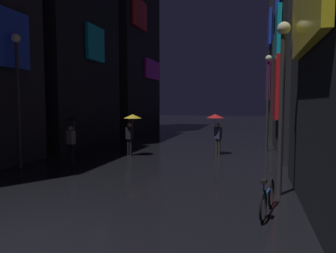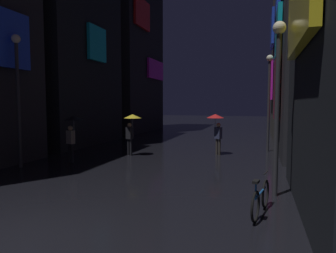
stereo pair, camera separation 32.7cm
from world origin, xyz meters
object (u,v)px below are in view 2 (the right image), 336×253
pedestrian_midstreet_left_red (216,123)px  bicycle_parked_at_storefront (261,199)px  streetlamp_right_far (269,91)px  streetlamp_left_near (18,85)px  pedestrian_midstreet_centre_black (73,126)px  pedestrian_foreground_right_yellow (132,123)px  streetlamp_right_near (278,87)px

pedestrian_midstreet_left_red → bicycle_parked_at_storefront: (2.20, -8.09, -1.28)m
streetlamp_right_far → streetlamp_left_near: (-10.00, -7.39, 0.09)m
pedestrian_midstreet_centre_black → pedestrian_foreground_right_yellow: same height
pedestrian_midstreet_left_red → pedestrian_foreground_right_yellow: 4.36m
bicycle_parked_at_storefront → streetlamp_right_near: streetlamp_right_near is taller
pedestrian_midstreet_left_red → streetlamp_right_near: streetlamp_right_near is taller
pedestrian_midstreet_centre_black → pedestrian_foreground_right_yellow: bearing=53.9°
pedestrian_midstreet_centre_black → streetlamp_right_near: 8.97m
bicycle_parked_at_storefront → streetlamp_left_near: streetlamp_left_near is taller
pedestrian_midstreet_centre_black → streetlamp_left_near: 2.77m
bicycle_parked_at_storefront → streetlamp_right_far: 10.46m
streetlamp_right_near → streetlamp_left_near: 10.05m
pedestrian_foreground_right_yellow → streetlamp_right_near: size_ratio=0.43×
pedestrian_midstreet_centre_black → bicycle_parked_at_storefront: bearing=-27.3°
bicycle_parked_at_storefront → streetlamp_right_near: size_ratio=0.36×
streetlamp_left_near → pedestrian_midstreet_centre_black: bearing=45.1°
streetlamp_right_near → streetlamp_left_near: streetlamp_left_near is taller
pedestrian_midstreet_centre_black → streetlamp_left_near: (-1.52, -1.52, 1.75)m
pedestrian_midstreet_left_red → streetlamp_right_far: bearing=36.7°
pedestrian_foreground_right_yellow → bicycle_parked_at_storefront: 9.22m
pedestrian_midstreet_centre_black → streetlamp_right_near: size_ratio=0.43×
pedestrian_midstreet_centre_black → pedestrian_midstreet_left_red: bearing=33.7°
pedestrian_midstreet_centre_black → streetlamp_right_far: bearing=34.7°
streetlamp_right_far → pedestrian_midstreet_centre_black: bearing=-145.3°
pedestrian_midstreet_centre_black → pedestrian_foreground_right_yellow: size_ratio=1.00×
pedestrian_foreground_right_yellow → streetlamp_right_far: 7.70m
streetlamp_right_far → streetlamp_left_near: streetlamp_left_near is taller
pedestrian_midstreet_centre_black → streetlamp_left_near: streetlamp_left_near is taller
pedestrian_midstreet_left_red → bicycle_parked_at_storefront: 8.48m
pedestrian_midstreet_left_red → pedestrian_foreground_right_yellow: (-4.10, -1.48, 0.00)m
pedestrian_foreground_right_yellow → streetlamp_right_far: (6.70, 3.42, 1.67)m
pedestrian_midstreet_left_red → pedestrian_midstreet_centre_black: (-5.88, -3.92, 0.00)m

